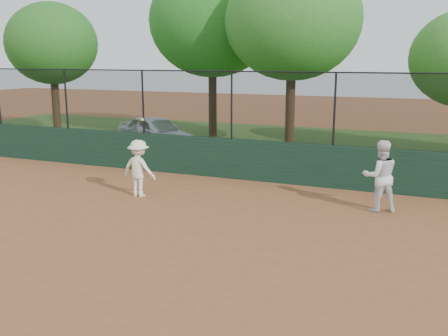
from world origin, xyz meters
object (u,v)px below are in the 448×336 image
at_px(tree_2, 293,21).
at_px(tree_0, 52,44).
at_px(player_second, 380,176).
at_px(tree_1, 212,21).
at_px(player_main, 139,168).
at_px(parked_car, 156,133).

bearing_deg(tree_2, tree_0, -176.23).
bearing_deg(player_second, tree_1, -69.96).
distance_m(player_second, player_main, 6.02).
bearing_deg(parked_car, player_second, -93.19).
height_order(player_second, player_main, player_main).
bearing_deg(player_main, tree_2, 76.11).
relative_size(tree_0, tree_2, 0.83).
bearing_deg(player_main, tree_1, 101.78).
relative_size(player_main, tree_0, 0.36).
bearing_deg(tree_1, tree_2, -21.29).
xyz_separation_m(parked_car, tree_2, (4.95, 1.72, 4.24)).
relative_size(player_second, tree_0, 0.29).
xyz_separation_m(player_second, tree_2, (-3.98, 6.86, 4.06)).
bearing_deg(tree_2, parked_car, -160.87).
relative_size(player_main, tree_2, 0.30).
bearing_deg(tree_1, player_second, -46.74).
bearing_deg(player_main, tree_0, 140.51).
bearing_deg(player_second, tree_0, -46.05).
bearing_deg(player_second, tree_2, -83.09).
bearing_deg(player_second, player_main, -13.52).
distance_m(parked_car, player_main, 6.85).
distance_m(tree_1, tree_2, 4.20).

